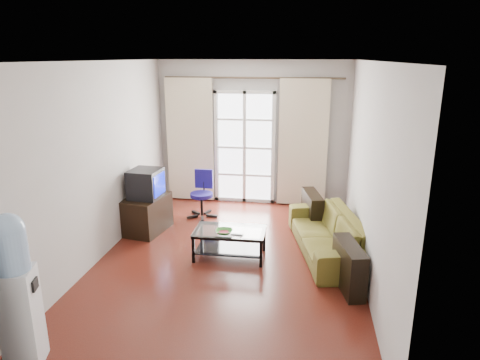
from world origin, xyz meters
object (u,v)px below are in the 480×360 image
Objects in this scene: water_cooler at (16,288)px; crt_tv at (145,183)px; tv_stand at (147,214)px; coffee_table at (230,240)px; sofa at (328,233)px; task_chair at (202,203)px.

crt_tv is at bearing 74.21° from water_cooler.
water_cooler is at bearing -79.72° from tv_stand.
coffee_table is 1.74m from crt_tv.
coffee_table is at bearing -87.61° from sofa.
coffee_table is at bearing -60.93° from task_chair.
coffee_table is at bearing -15.59° from tv_stand.
water_cooler reaches higher than sofa.
coffee_table is (-1.37, -0.36, -0.03)m from sofa.
crt_tv reaches higher than tv_stand.
sofa is 1.42m from coffee_table.
crt_tv is (0.00, -0.01, 0.52)m from tv_stand.
tv_stand is 3.21m from water_cooler.
crt_tv is at bearing -129.98° from task_chair.
task_chair reaches higher than sofa.
task_chair is at bearing -130.56° from sofa.
water_cooler is at bearing -85.22° from crt_tv.
sofa is 4.04m from water_cooler.
sofa is 2.93m from crt_tv.
sofa is at bearing 28.58° from water_cooler.
sofa is 2.89m from tv_stand.
sofa is 2.57× the size of task_chair.
water_cooler reaches higher than crt_tv.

